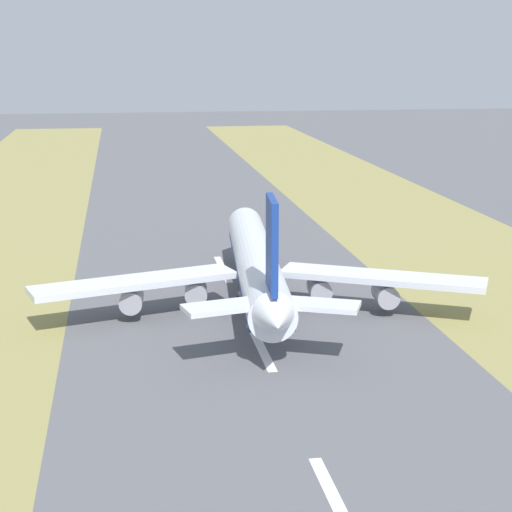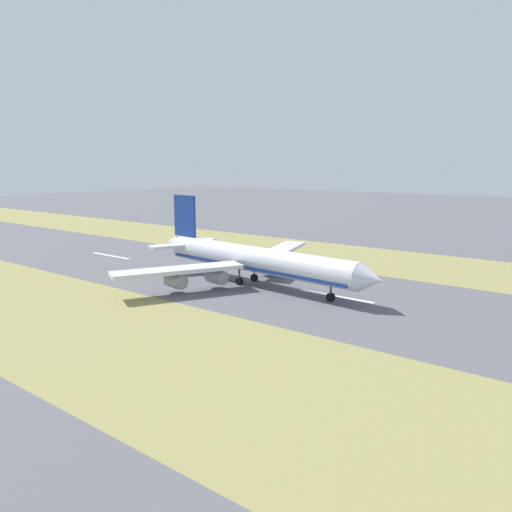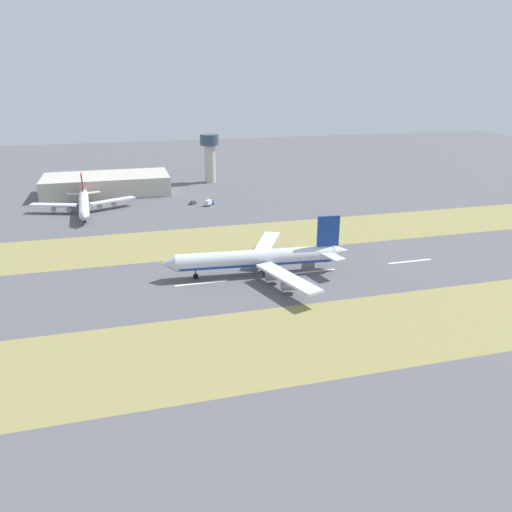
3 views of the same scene
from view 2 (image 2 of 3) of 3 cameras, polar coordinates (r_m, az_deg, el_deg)
ground_plane at (r=122.74m, az=-0.52°, el=-2.87°), size 800.00×800.00×0.00m
grass_median_west at (r=159.72m, az=9.57°, el=0.08°), size 40.00×600.00×0.01m
grass_median_east at (r=93.11m, az=-18.18°, el=-7.71°), size 40.00×600.00×0.01m
centreline_dash_near at (r=163.32m, az=-16.26°, el=0.03°), size 1.20×18.00×0.01m
centreline_dash_mid at (r=133.42m, az=-6.11°, el=-1.85°), size 1.20×18.00×0.01m
centreline_dash_far at (r=110.14m, az=9.10°, el=-4.54°), size 1.20×18.00×0.01m
airplane_main_jet at (r=118.70m, az=-0.67°, el=-0.35°), size 63.90×67.22×20.20m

